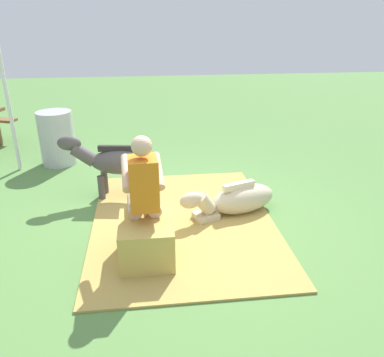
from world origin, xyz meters
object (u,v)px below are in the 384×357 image
object	(u,v)px
person_seated	(143,190)
water_barrel	(57,138)
pony_lying	(237,200)
tent_pole_right	(6,92)
hay_bale	(147,241)
pony_standing	(115,162)

from	to	relation	value
person_seated	water_barrel	world-z (taller)	person_seated
person_seated	water_barrel	xyz separation A→B (m)	(2.86, 1.43, -0.28)
person_seated	pony_lying	world-z (taller)	person_seated
tent_pole_right	pony_lying	bearing A→B (deg)	-120.93
hay_bale	water_barrel	size ratio (longest dim) A/B	0.71
water_barrel	tent_pole_right	bearing A→B (deg)	109.70
hay_bale	tent_pole_right	world-z (taller)	tent_pole_right
person_seated	water_barrel	distance (m)	3.21
hay_bale	person_seated	size ratio (longest dim) A/B	0.48
person_seated	pony_standing	xyz separation A→B (m)	(1.40, 0.38, -0.21)
water_barrel	tent_pole_right	distance (m)	1.04
pony_standing	person_seated	bearing A→B (deg)	-164.70
water_barrel	hay_bale	bearing A→B (deg)	-154.60
person_seated	tent_pole_right	size ratio (longest dim) A/B	0.53
pony_lying	water_barrel	distance (m)	3.36
pony_lying	water_barrel	size ratio (longest dim) A/B	1.51
person_seated	pony_lying	size ratio (longest dim) A/B	0.99
water_barrel	tent_pole_right	size ratio (longest dim) A/B	0.35
pony_lying	water_barrel	xyz separation A→B (m)	(2.12, 2.59, 0.26)
pony_lying	pony_standing	bearing A→B (deg)	66.79
person_seated	water_barrel	size ratio (longest dim) A/B	1.49
water_barrel	pony_standing	bearing A→B (deg)	-144.43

